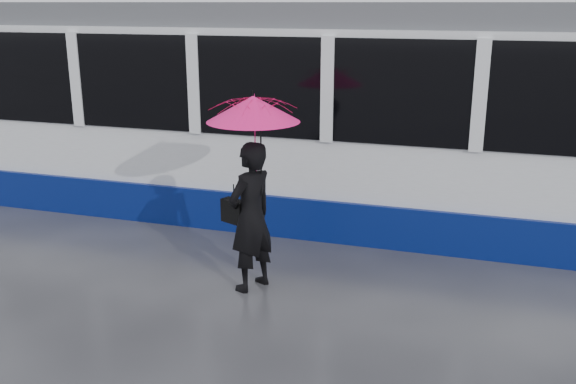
% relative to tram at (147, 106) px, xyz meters
% --- Properties ---
extents(ground, '(90.00, 90.00, 0.00)m').
position_rel_tram_xyz_m(ground, '(2.78, -2.50, -1.64)').
color(ground, '#2A2A2F').
rests_on(ground, ground).
extents(rails, '(34.00, 1.51, 0.02)m').
position_rel_tram_xyz_m(rails, '(2.78, -0.00, -1.63)').
color(rails, '#3F3D38').
rests_on(rails, ground).
extents(tram, '(26.00, 2.56, 3.35)m').
position_rel_tram_xyz_m(tram, '(0.00, 0.00, 0.00)').
color(tram, white).
rests_on(tram, ground).
extents(woman, '(0.66, 0.78, 1.82)m').
position_rel_tram_xyz_m(woman, '(3.04, -3.02, -0.73)').
color(woman, black).
rests_on(woman, ground).
extents(umbrella, '(1.41, 1.41, 1.23)m').
position_rel_tram_xyz_m(umbrella, '(3.09, -3.02, 0.35)').
color(umbrella, '#F71459').
rests_on(umbrella, ground).
extents(handbag, '(0.35, 0.26, 0.46)m').
position_rel_tram_xyz_m(handbag, '(2.82, -3.00, -0.69)').
color(handbag, black).
rests_on(handbag, ground).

